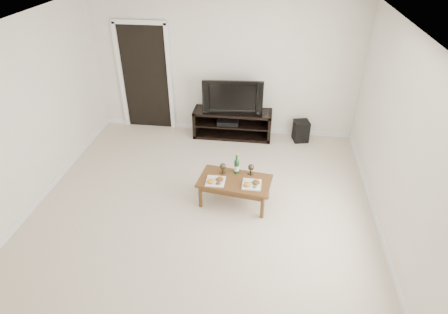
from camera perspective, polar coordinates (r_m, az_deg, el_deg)
floor at (r=5.46m, az=-3.71°, el=-9.43°), size 5.50×5.50×0.00m
back_wall at (r=7.19m, az=0.10°, el=13.46°), size 5.00×0.04×2.60m
ceiling at (r=4.20m, az=-5.01°, el=18.32°), size 5.00×5.50×0.04m
doorway at (r=7.60m, az=-11.86°, el=11.62°), size 0.90×0.02×2.05m
media_console at (r=7.32m, az=1.30°, el=5.08°), size 1.50×0.45×0.55m
television at (r=7.07m, az=1.35°, el=9.40°), size 1.13×0.22×0.65m
av_receiver at (r=7.30m, az=0.61°, el=5.44°), size 0.41×0.31×0.08m
subwoofer at (r=7.36m, az=11.64°, el=3.91°), size 0.33×0.33×0.41m
coffee_table at (r=5.61m, az=1.62°, el=-5.25°), size 1.12×0.71×0.42m
plate_left at (r=5.42m, az=-1.30°, el=-3.52°), size 0.27×0.27×0.07m
plate_right at (r=5.37m, az=4.26°, el=-3.99°), size 0.27×0.27×0.07m
wine_bottle at (r=5.53m, az=1.95°, el=-0.91°), size 0.07×0.07×0.35m
goblet_left at (r=5.57m, az=-0.19°, el=-1.73°), size 0.09×0.09×0.17m
goblet_right at (r=5.57m, az=4.12°, el=-1.88°), size 0.09×0.09×0.17m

